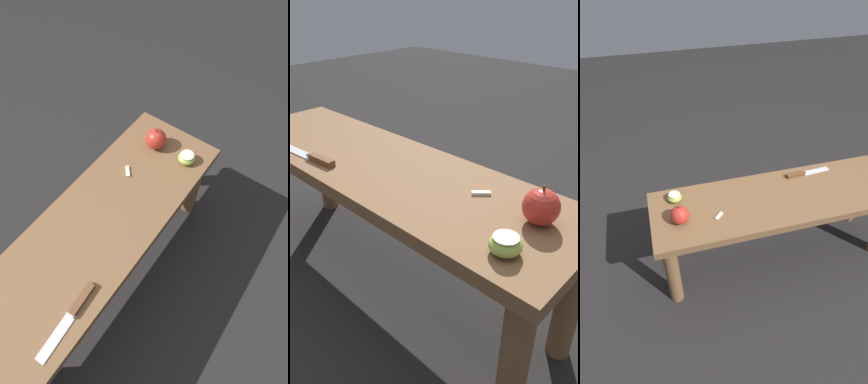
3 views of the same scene
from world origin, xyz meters
TOP-DOWN VIEW (x-y plane):
  - ground_plane at (0.00, 0.00)m, footprint 8.00×8.00m
  - wooden_bench at (0.00, 0.00)m, footprint 1.31×0.39m
  - knife at (-0.17, -0.13)m, footprint 0.25×0.05m
  - apple_whole at (0.52, 0.04)m, footprint 0.09×0.09m
  - apple_cut at (0.52, -0.11)m, footprint 0.07×0.07m
  - apple_slice_near_knife at (0.34, 0.05)m, footprint 0.05×0.04m

SIDE VIEW (x-z plane):
  - ground_plane at x=0.00m, z-range 0.00..0.00m
  - wooden_bench at x=0.00m, z-range 0.15..0.61m
  - apple_slice_near_knife at x=0.34m, z-range 0.46..0.47m
  - knife at x=-0.17m, z-range 0.46..0.48m
  - apple_cut at x=0.52m, z-range 0.47..0.51m
  - apple_whole at x=0.52m, z-range 0.46..0.56m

